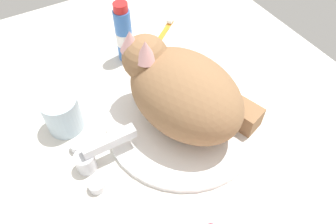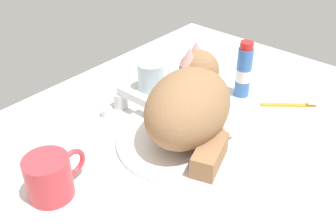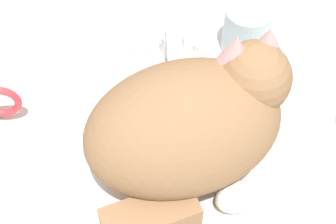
{
  "view_description": "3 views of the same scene",
  "coord_description": "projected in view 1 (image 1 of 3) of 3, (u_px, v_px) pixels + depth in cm",
  "views": [
    {
      "loc": [
        -32.32,
        22.19,
        51.17
      ],
      "look_at": [
        -0.28,
        3.69,
        6.05
      ],
      "focal_mm": 34.06,
      "sensor_mm": 36.0,
      "label": 1
    },
    {
      "loc": [
        -54.24,
        -41.03,
        52.56
      ],
      "look_at": [
        -2.76,
        3.02,
        7.36
      ],
      "focal_mm": 42.43,
      "sensor_mm": 36.0,
      "label": 2
    },
    {
      "loc": [
        -3.69,
        -34.05,
        55.71
      ],
      "look_at": [
        -1.61,
        3.19,
        7.37
      ],
      "focal_mm": 54.11,
      "sensor_mm": 36.0,
      "label": 3
    }
  ],
  "objects": [
    {
      "name": "toothbrush",
      "position": [
        164.0,
        32.0,
        0.83
      ],
      "size": [
        9.42,
        11.28,
        1.6
      ],
      "color": "orange",
      "rests_on": "ground_plane"
    },
    {
      "name": "ground_plane",
      "position": [
        183.0,
        127.0,
        0.66
      ],
      "size": [
        110.0,
        82.5,
        3.0
      ],
      "primitive_type": "cube",
      "color": "silver"
    },
    {
      "name": "cat",
      "position": [
        181.0,
        90.0,
        0.58
      ],
      "size": [
        27.07,
        23.74,
        17.18
      ],
      "color": "#936B47",
      "rests_on": "sink_basin"
    },
    {
      "name": "sink_basin",
      "position": [
        183.0,
        121.0,
        0.64
      ],
      "size": [
        30.58,
        30.58,
        1.09
      ],
      "primitive_type": "cylinder",
      "color": "white",
      "rests_on": "ground_plane"
    },
    {
      "name": "faucet",
      "position": [
        94.0,
        156.0,
        0.56
      ],
      "size": [
        12.13,
        11.69,
        5.87
      ],
      "color": "silver",
      "rests_on": "ground_plane"
    },
    {
      "name": "toothpaste_bottle",
      "position": [
        124.0,
        34.0,
        0.72
      ],
      "size": [
        3.84,
        3.84,
        14.5
      ],
      "color": "#3870C6",
      "rests_on": "ground_plane"
    },
    {
      "name": "rinse_cup",
      "position": [
        62.0,
        114.0,
        0.61
      ],
      "size": [
        6.95,
        6.95,
        7.61
      ],
      "color": "silver",
      "rests_on": "ground_plane"
    }
  ]
}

